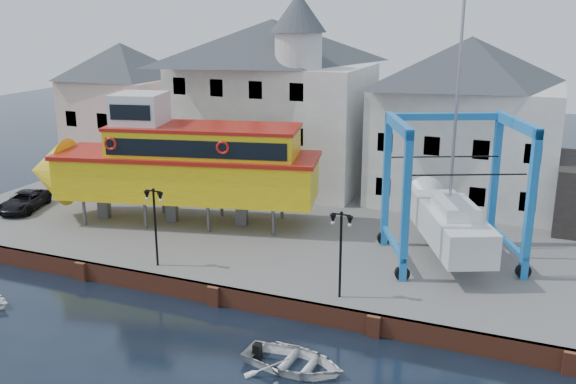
% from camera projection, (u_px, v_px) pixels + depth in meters
% --- Properties ---
extents(ground, '(140.00, 140.00, 0.00)m').
position_uv_depth(ground, '(215.00, 305.00, 31.34)').
color(ground, black).
rests_on(ground, ground).
extents(hardstanding, '(44.00, 22.00, 1.00)m').
position_uv_depth(hardstanding, '(297.00, 227.00, 40.97)').
color(hardstanding, slate).
rests_on(hardstanding, ground).
extents(quay_wall, '(44.00, 0.47, 1.00)m').
position_uv_depth(quay_wall, '(215.00, 295.00, 31.30)').
color(quay_wall, brown).
rests_on(quay_wall, ground).
extents(building_pink, '(8.00, 7.00, 10.30)m').
position_uv_depth(building_pink, '(124.00, 107.00, 52.22)').
color(building_pink, beige).
rests_on(building_pink, hardstanding).
extents(building_white_main, '(14.00, 8.30, 14.00)m').
position_uv_depth(building_white_main, '(273.00, 101.00, 47.42)').
color(building_white_main, silver).
rests_on(building_white_main, hardstanding).
extents(building_white_right, '(12.00, 8.00, 11.20)m').
position_uv_depth(building_white_right, '(466.00, 122.00, 43.08)').
color(building_white_right, silver).
rests_on(building_white_right, hardstanding).
extents(lamp_post_left, '(1.12, 0.32, 4.20)m').
position_uv_depth(lamp_post_left, '(154.00, 208.00, 32.72)').
color(lamp_post_left, black).
rests_on(lamp_post_left, hardstanding).
extents(lamp_post_right, '(1.12, 0.32, 4.20)m').
position_uv_depth(lamp_post_right, '(341.00, 233.00, 29.05)').
color(lamp_post_right, black).
rests_on(lamp_post_right, hardstanding).
extents(tour_boat, '(18.97, 8.52, 8.04)m').
position_uv_depth(tour_boat, '(170.00, 163.00, 39.45)').
color(tour_boat, '#59595E').
rests_on(tour_boat, hardstanding).
extents(travel_lift, '(8.40, 9.82, 14.61)m').
position_uv_depth(travel_lift, '(447.00, 212.00, 34.43)').
color(travel_lift, blue).
rests_on(travel_lift, hardstanding).
extents(van, '(3.24, 4.81, 1.22)m').
position_uv_depth(van, '(24.00, 201.00, 42.61)').
color(van, black).
rests_on(van, hardstanding).
extents(motorboat_b, '(4.44, 3.29, 0.89)m').
position_uv_depth(motorboat_b, '(293.00, 368.00, 25.86)').
color(motorboat_b, white).
rests_on(motorboat_b, ground).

